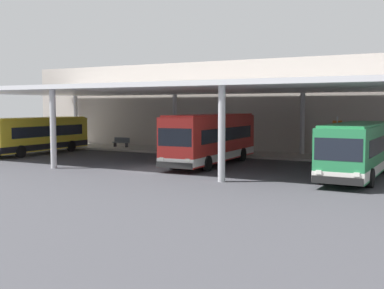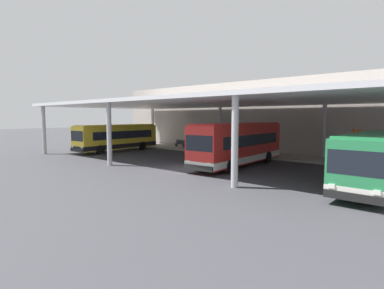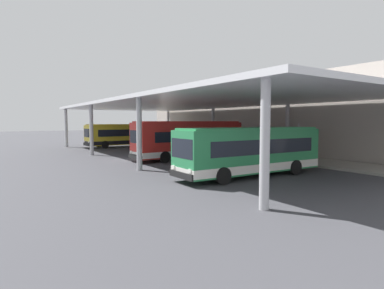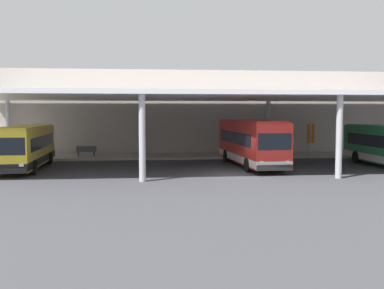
{
  "view_description": "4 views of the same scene",
  "coord_description": "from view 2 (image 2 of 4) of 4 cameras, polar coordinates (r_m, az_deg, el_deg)",
  "views": [
    {
      "loc": [
        17.22,
        -26.41,
        4.11
      ],
      "look_at": [
        1.42,
        2.9,
        1.5
      ],
      "focal_mm": 45.34,
      "sensor_mm": 36.0,
      "label": 1
    },
    {
      "loc": [
        15.46,
        -17.15,
        4.03
      ],
      "look_at": [
        -2.17,
        3.5,
        1.59
      ],
      "focal_mm": 28.25,
      "sensor_mm": 36.0,
      "label": 2
    },
    {
      "loc": [
        27.42,
        -11.82,
        3.57
      ],
      "look_at": [
        3.9,
        3.57,
        1.5
      ],
      "focal_mm": 29.56,
      "sensor_mm": 36.0,
      "label": 3
    },
    {
      "loc": [
        -6.13,
        -29.27,
        4.17
      ],
      "look_at": [
        -2.43,
        4.15,
        1.73
      ],
      "focal_mm": 41.66,
      "sensor_mm": 36.0,
      "label": 4
    }
  ],
  "objects": [
    {
      "name": "bus_nearest_bay",
      "position": [
        37.15,
        -13.94,
        1.33
      ],
      "size": [
        2.95,
        10.6,
        3.17
      ],
      "color": "yellow",
      "rests_on": "ground"
    },
    {
      "name": "banner_sign",
      "position": [
        28.78,
        28.53,
        0.44
      ],
      "size": [
        0.7,
        0.12,
        3.2
      ],
      "color": "#B2B2B7",
      "rests_on": "platform_kerb"
    },
    {
      "name": "bus_middle_bay",
      "position": [
        20.03,
        31.67,
        -2.44
      ],
      "size": [
        2.82,
        10.56,
        3.17
      ],
      "color": "#28844C",
      "rests_on": "ground"
    },
    {
      "name": "canopy_shelter",
      "position": [
        27.45,
        6.24,
        7.79
      ],
      "size": [
        40.0,
        17.0,
        5.55
      ],
      "color": "silver",
      "rests_on": "ground"
    },
    {
      "name": "bench_waiting",
      "position": [
        39.55,
        -2.17,
        0.26
      ],
      "size": [
        1.8,
        0.45,
        0.92
      ],
      "color": "#4C515B",
      "rests_on": "platform_kerb"
    },
    {
      "name": "platform_kerb",
      "position": [
        33.01,
        12.28,
        -1.83
      ],
      "size": [
        42.0,
        4.5,
        0.18
      ],
      "primitive_type": "cube",
      "color": "#A39E93",
      "rests_on": "ground"
    },
    {
      "name": "station_building_facade",
      "position": [
        35.67,
        14.88,
        5.17
      ],
      "size": [
        48.0,
        1.6,
        8.3
      ],
      "primitive_type": "cube",
      "color": "#ADA399",
      "rests_on": "ground"
    },
    {
      "name": "ground_plane",
      "position": [
        23.44,
        -1.51,
        -4.76
      ],
      "size": [
        200.0,
        200.0,
        0.0
      ],
      "primitive_type": "plane",
      "color": "#3D3D42"
    },
    {
      "name": "bus_second_bay",
      "position": [
        25.43,
        8.84,
        0.15
      ],
      "size": [
        3.05,
        11.43,
        3.57
      ],
      "color": "red",
      "rests_on": "ground"
    }
  ]
}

